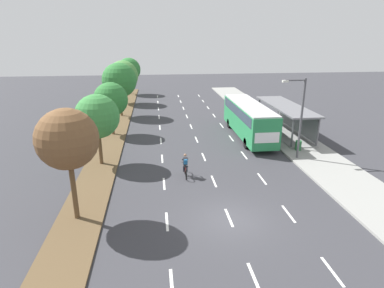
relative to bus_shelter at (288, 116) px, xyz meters
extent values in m
plane|color=#38383D|center=(-9.53, -15.54, -1.87)|extent=(140.00, 140.00, 0.00)
cube|color=brown|center=(-17.83, 4.46, -1.81)|extent=(2.60, 52.00, 0.12)
cube|color=gray|center=(-0.28, 4.46, -1.79)|extent=(4.50, 52.00, 0.15)
cube|color=white|center=(-13.03, -20.10, -1.86)|extent=(0.14, 1.90, 0.01)
cube|color=white|center=(-13.03, -15.30, -1.86)|extent=(0.14, 1.90, 0.01)
cube|color=white|center=(-13.03, -10.50, -1.86)|extent=(0.14, 1.90, 0.01)
cube|color=white|center=(-13.03, -5.71, -1.86)|extent=(0.14, 1.90, 0.01)
cube|color=white|center=(-13.03, -0.91, -1.86)|extent=(0.14, 1.90, 0.01)
cube|color=white|center=(-13.03, 3.89, -1.86)|extent=(0.14, 1.90, 0.01)
cube|color=white|center=(-13.03, 8.68, -1.86)|extent=(0.14, 1.90, 0.01)
cube|color=white|center=(-13.03, 13.48, -1.86)|extent=(0.14, 1.90, 0.01)
cube|color=white|center=(-13.03, 18.28, -1.86)|extent=(0.14, 1.90, 0.01)
cube|color=white|center=(-13.03, 23.07, -1.86)|extent=(0.14, 1.90, 0.01)
cube|color=white|center=(-9.53, -20.10, -1.86)|extent=(0.14, 1.90, 0.01)
cube|color=white|center=(-9.53, -15.30, -1.86)|extent=(0.14, 1.90, 0.01)
cube|color=white|center=(-9.53, -10.50, -1.86)|extent=(0.14, 1.90, 0.01)
cube|color=white|center=(-9.53, -5.71, -1.86)|extent=(0.14, 1.90, 0.01)
cube|color=white|center=(-9.53, -0.91, -1.86)|extent=(0.14, 1.90, 0.01)
cube|color=white|center=(-9.53, 3.89, -1.86)|extent=(0.14, 1.90, 0.01)
cube|color=white|center=(-9.53, 8.68, -1.86)|extent=(0.14, 1.90, 0.01)
cube|color=white|center=(-9.53, 13.48, -1.86)|extent=(0.14, 1.90, 0.01)
cube|color=white|center=(-9.53, 18.28, -1.86)|extent=(0.14, 1.90, 0.01)
cube|color=white|center=(-9.53, 23.07, -1.86)|extent=(0.14, 1.90, 0.01)
cube|color=white|center=(-6.03, -20.10, -1.86)|extent=(0.14, 1.90, 0.01)
cube|color=white|center=(-6.03, -15.30, -1.86)|extent=(0.14, 1.90, 0.01)
cube|color=white|center=(-6.03, -10.50, -1.86)|extent=(0.14, 1.90, 0.01)
cube|color=white|center=(-6.03, -5.71, -1.86)|extent=(0.14, 1.90, 0.01)
cube|color=white|center=(-6.03, -0.91, -1.86)|extent=(0.14, 1.90, 0.01)
cube|color=white|center=(-6.03, 3.89, -1.86)|extent=(0.14, 1.90, 0.01)
cube|color=white|center=(-6.03, 8.68, -1.86)|extent=(0.14, 1.90, 0.01)
cube|color=white|center=(-6.03, 13.48, -1.86)|extent=(0.14, 1.90, 0.01)
cube|color=white|center=(-6.03, 18.28, -1.86)|extent=(0.14, 1.90, 0.01)
cube|color=white|center=(-6.03, 23.07, -1.86)|extent=(0.14, 1.90, 0.01)
cube|color=gray|center=(-0.28, 0.00, -1.67)|extent=(2.60, 10.01, 0.10)
cylinder|color=#56565B|center=(-1.46, -4.75, -0.32)|extent=(0.16, 0.16, 2.60)
cylinder|color=#56565B|center=(-1.46, 4.75, -0.32)|extent=(0.16, 0.16, 2.60)
cylinder|color=#56565B|center=(0.90, -4.75, -0.32)|extent=(0.16, 0.16, 2.60)
cylinder|color=#56565B|center=(0.90, 4.75, -0.32)|extent=(0.16, 0.16, 2.60)
cube|color=gray|center=(0.96, 0.00, -0.32)|extent=(0.10, 9.50, 2.34)
cube|color=slate|center=(-0.28, 0.00, 1.06)|extent=(2.90, 10.41, 0.16)
cube|color=#28844C|center=(-4.28, -0.54, -0.02)|extent=(2.50, 11.20, 2.80)
cube|color=#2D3D4C|center=(-4.28, -0.54, 0.83)|extent=(2.54, 10.30, 0.90)
cube|color=#B7B7B7|center=(-4.28, -0.54, 1.44)|extent=(2.45, 10.98, 0.12)
cube|color=#2D3D4C|center=(-4.28, 5.08, 0.33)|extent=(2.25, 0.06, 1.54)
cube|color=white|center=(-4.28, -6.16, -0.22)|extent=(2.12, 0.04, 0.90)
cylinder|color=black|center=(-5.38, 2.93, -1.37)|extent=(0.30, 1.00, 1.00)
cylinder|color=black|center=(-3.18, 2.93, -1.37)|extent=(0.30, 1.00, 1.00)
cylinder|color=black|center=(-5.38, -4.01, -1.37)|extent=(0.30, 1.00, 1.00)
cylinder|color=black|center=(-3.18, -4.01, -1.37)|extent=(0.30, 1.00, 1.00)
torus|color=black|center=(-11.44, -8.89, -1.51)|extent=(0.06, 0.72, 0.72)
torus|color=black|center=(-11.44, -9.99, -1.51)|extent=(0.06, 0.72, 0.72)
cylinder|color=maroon|center=(-11.44, -9.44, -1.23)|extent=(0.05, 0.94, 0.05)
cylinder|color=maroon|center=(-11.44, -9.54, -1.41)|extent=(0.05, 0.57, 0.42)
cylinder|color=maroon|center=(-11.44, -9.64, -1.21)|extent=(0.04, 0.04, 0.40)
cube|color=black|center=(-11.44, -9.64, -1.01)|extent=(0.12, 0.24, 0.06)
cylinder|color=black|center=(-11.44, -8.94, -0.96)|extent=(0.46, 0.04, 0.04)
cube|color=black|center=(-11.44, -9.46, -0.68)|extent=(0.30, 0.36, 0.59)
cube|color=#23669E|center=(-11.44, -9.62, -0.66)|extent=(0.26, 0.26, 0.42)
sphere|color=#9E7051|center=(-11.44, -9.34, -0.26)|extent=(0.20, 0.20, 0.20)
cylinder|color=#23232D|center=(-11.56, -9.49, -1.08)|extent=(0.12, 0.42, 0.25)
cylinder|color=#23232D|center=(-11.56, -9.32, -1.34)|extent=(0.10, 0.17, 0.41)
cylinder|color=#23232D|center=(-11.32, -9.49, -1.08)|extent=(0.12, 0.42, 0.25)
cylinder|color=#23232D|center=(-11.32, -9.32, -1.34)|extent=(0.10, 0.17, 0.41)
cylinder|color=black|center=(-11.61, -9.24, -0.63)|extent=(0.09, 0.47, 0.28)
cylinder|color=black|center=(-11.27, -9.24, -0.63)|extent=(0.09, 0.47, 0.28)
cylinder|color=brown|center=(-17.98, -14.49, -0.06)|extent=(0.28, 0.28, 3.38)
sphere|color=brown|center=(-17.98, -14.49, 2.84)|extent=(3.22, 3.22, 3.22)
cylinder|color=brown|center=(-17.83, -6.46, -0.47)|extent=(0.28, 0.28, 2.55)
sphere|color=#38843D|center=(-17.83, -6.46, 2.07)|extent=(3.37, 3.37, 3.37)
cylinder|color=brown|center=(-17.82, 1.57, -0.60)|extent=(0.28, 0.28, 2.30)
sphere|color=#2D7533|center=(-17.82, 1.57, 1.83)|extent=(3.40, 3.40, 3.40)
cylinder|color=brown|center=(-17.69, 9.61, -0.33)|extent=(0.28, 0.28, 2.83)
sphere|color=#2D7533|center=(-17.69, 9.61, 2.66)|extent=(4.21, 4.21, 4.21)
cylinder|color=brown|center=(-17.94, 17.64, -0.55)|extent=(0.28, 0.28, 2.40)
sphere|color=#4C8E42|center=(-17.94, 17.64, 2.28)|extent=(4.34, 4.34, 4.34)
cylinder|color=brown|center=(-17.67, 25.68, -0.43)|extent=(0.28, 0.28, 2.64)
sphere|color=#2D7533|center=(-17.67, 25.68, 2.35)|extent=(3.90, 3.90, 3.90)
cylinder|color=#4C4C51|center=(-1.93, -7.09, 1.53)|extent=(0.18, 0.18, 6.50)
cylinder|color=#4C4C51|center=(-2.73, -7.09, 4.63)|extent=(1.60, 0.12, 0.12)
cube|color=silver|center=(-3.53, -7.09, 4.56)|extent=(0.44, 0.24, 0.16)
cylinder|color=#286B38|center=(-1.08, -5.35, -1.29)|extent=(0.52, 0.52, 0.85)
camera|label=1|loc=(-13.42, -30.82, 7.91)|focal=30.13mm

